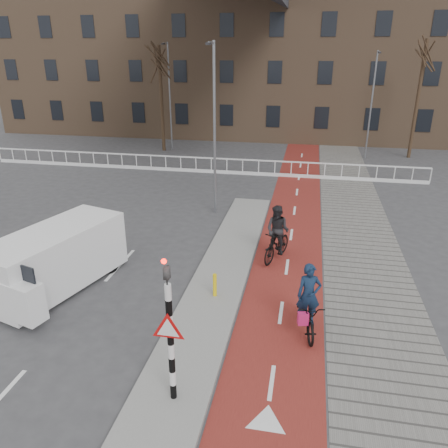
# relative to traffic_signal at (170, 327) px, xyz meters

# --- Properties ---
(ground) EXTENTS (120.00, 120.00, 0.00)m
(ground) POSITION_rel_traffic_signal_xyz_m (0.60, 2.02, -1.99)
(ground) COLOR #38383A
(ground) RESTS_ON ground
(bike_lane) EXTENTS (2.50, 60.00, 0.01)m
(bike_lane) POSITION_rel_traffic_signal_xyz_m (2.10, 12.02, -1.98)
(bike_lane) COLOR maroon
(bike_lane) RESTS_ON ground
(sidewalk) EXTENTS (3.00, 60.00, 0.01)m
(sidewalk) POSITION_rel_traffic_signal_xyz_m (4.90, 12.02, -1.98)
(sidewalk) COLOR slate
(sidewalk) RESTS_ON ground
(curb_island) EXTENTS (1.80, 16.00, 0.12)m
(curb_island) POSITION_rel_traffic_signal_xyz_m (-0.10, 6.02, -1.93)
(curb_island) COLOR gray
(curb_island) RESTS_ON ground
(traffic_signal) EXTENTS (0.80, 0.80, 3.68)m
(traffic_signal) POSITION_rel_traffic_signal_xyz_m (0.00, 0.00, 0.00)
(traffic_signal) COLOR black
(traffic_signal) RESTS_ON curb_island
(bollard) EXTENTS (0.12, 0.12, 0.76)m
(bollard) POSITION_rel_traffic_signal_xyz_m (-0.01, 4.41, -1.49)
(bollard) COLOR yellow
(bollard) RESTS_ON curb_island
(cyclist_near) EXTENTS (1.06, 2.06, 2.04)m
(cyclist_near) POSITION_rel_traffic_signal_xyz_m (2.85, 3.28, -1.30)
(cyclist_near) COLOR black
(cyclist_near) RESTS_ON bike_lane
(cyclist_far) EXTENTS (1.24, 2.04, 2.10)m
(cyclist_far) POSITION_rel_traffic_signal_xyz_m (1.66, 7.58, -1.11)
(cyclist_far) COLOR black
(cyclist_far) RESTS_ON bike_lane
(van) EXTENTS (3.13, 5.04, 2.02)m
(van) POSITION_rel_traffic_signal_xyz_m (-5.21, 4.13, -0.92)
(van) COLOR white
(van) RESTS_ON ground
(railing) EXTENTS (28.00, 0.10, 0.99)m
(railing) POSITION_rel_traffic_signal_xyz_m (-4.40, 19.02, -1.68)
(railing) COLOR silver
(railing) RESTS_ON ground
(townhouse_row) EXTENTS (46.00, 10.00, 15.90)m
(townhouse_row) POSITION_rel_traffic_signal_xyz_m (-2.40, 34.02, 5.82)
(townhouse_row) COLOR #7F6047
(townhouse_row) RESTS_ON ground
(tree_mid) EXTENTS (0.25, 0.25, 7.57)m
(tree_mid) POSITION_rel_traffic_signal_xyz_m (-8.43, 24.74, 1.79)
(tree_mid) COLOR #2E2114
(tree_mid) RESTS_ON ground
(tree_right) EXTENTS (0.24, 0.24, 7.94)m
(tree_right) POSITION_rel_traffic_signal_xyz_m (9.71, 25.92, 1.98)
(tree_right) COLOR #2E2114
(tree_right) RESTS_ON ground
(streetlight_near) EXTENTS (0.12, 0.12, 7.67)m
(streetlight_near) POSITION_rel_traffic_signal_xyz_m (-1.65, 12.05, 1.84)
(streetlight_near) COLOR slate
(streetlight_near) RESTS_ON ground
(streetlight_left) EXTENTS (0.12, 0.12, 7.78)m
(streetlight_left) POSITION_rel_traffic_signal_xyz_m (-7.92, 25.17, 1.90)
(streetlight_left) COLOR slate
(streetlight_left) RESTS_ON ground
(streetlight_right) EXTENTS (0.12, 0.12, 7.24)m
(streetlight_right) POSITION_rel_traffic_signal_xyz_m (6.58, 25.14, 1.63)
(streetlight_right) COLOR slate
(streetlight_right) RESTS_ON ground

